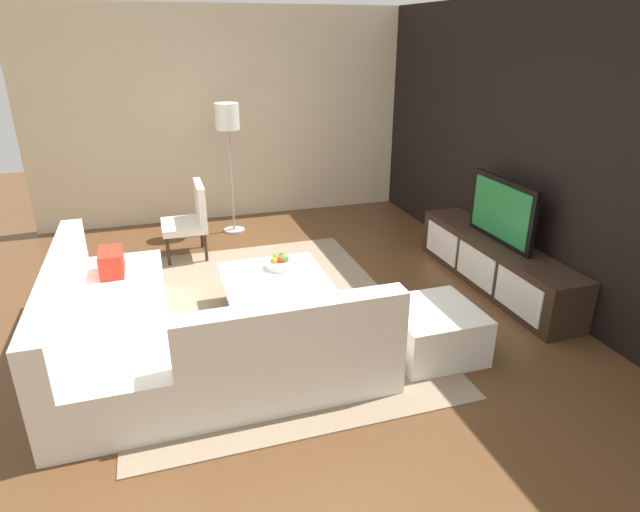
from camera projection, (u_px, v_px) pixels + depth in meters
name	position (u px, v px, depth m)	size (l,w,h in m)	color
ground_plane	(267.00, 320.00, 4.91)	(14.00, 14.00, 0.00)	brown
feature_wall_back	(537.00, 150.00, 5.13)	(6.40, 0.12, 2.80)	black
side_wall_left	(228.00, 116.00, 7.25)	(0.12, 5.20, 2.80)	beige
area_rug	(265.00, 314.00, 5.00)	(3.44, 2.52, 0.01)	gray
media_console	(495.00, 264.00, 5.48)	(2.24, 0.46, 0.50)	#332319
television	(502.00, 211.00, 5.26)	(0.98, 0.06, 0.64)	black
sectional_couch	(174.00, 335.00, 4.11)	(2.36, 2.44, 0.82)	white
coffee_table	(275.00, 294.00, 4.95)	(0.95, 0.94, 0.38)	#332319
accent_chair_near	(191.00, 216.00, 6.16)	(0.56, 0.50, 0.87)	#332319
floor_lamp	(228.00, 126.00, 6.61)	(0.30, 0.30, 1.66)	#A5A5AA
ottoman	(433.00, 331.00, 4.34)	(0.70, 0.70, 0.40)	white
fruit_bowl	(280.00, 262.00, 5.05)	(0.28, 0.28, 0.14)	silver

